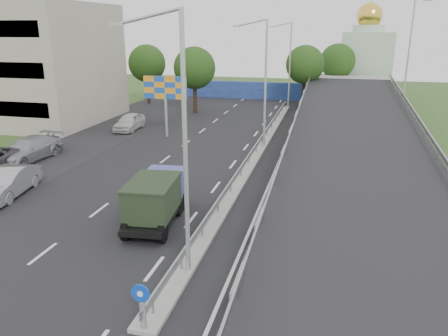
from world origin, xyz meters
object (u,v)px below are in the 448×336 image
(sign_bollard, at_px, (142,306))
(church, at_px, (366,58))
(parked_car_b, at_px, (8,182))
(lamp_post_mid, at_px, (263,78))
(lamp_post_near, at_px, (180,135))
(lamp_post_far, at_px, (288,60))
(parked_car_d, at_px, (28,149))
(parked_car_e, at_px, (129,122))
(billboard, at_px, (165,91))
(dump_truck, at_px, (157,197))

(sign_bollard, distance_m, church, 58.84)
(parked_car_b, bearing_deg, lamp_post_mid, 38.38)
(sign_bollard, bearing_deg, lamp_post_near, 88.36)
(lamp_post_near, height_order, lamp_post_mid, same)
(lamp_post_near, bearing_deg, parked_car_b, 155.83)
(parked_car_b, bearing_deg, church, 55.41)
(lamp_post_near, relative_size, church, 0.73)
(lamp_post_far, xyz_separation_m, parked_car_d, (-16.54, -27.58, -4.95))
(parked_car_e, bearing_deg, church, 49.11)
(lamp_post_near, height_order, parked_car_b, lamp_post_near)
(church, relative_size, parked_car_d, 2.34)
(church, xyz_separation_m, parked_car_d, (-26.43, -41.58, -4.45))
(lamp_post_far, bearing_deg, lamp_post_near, -90.00)
(lamp_post_mid, relative_size, church, 0.73)
(lamp_post_mid, bearing_deg, sign_bollard, -90.26)
(sign_bollard, xyz_separation_m, parked_car_b, (-12.84, 9.64, -0.21))
(billboard, xyz_separation_m, parked_car_e, (-4.58, 1.83, -3.38))
(parked_car_d, bearing_deg, parked_car_e, 80.34)
(dump_truck, bearing_deg, sign_bollard, -76.91)
(church, xyz_separation_m, billboard, (-19.00, -32.00, -1.12))
(sign_bollard, relative_size, church, 0.12)
(dump_truck, bearing_deg, billboard, 103.51)
(lamp_post_far, xyz_separation_m, parked_car_b, (-12.95, -34.19, -4.98))
(sign_bollard, distance_m, parked_car_b, 16.06)
(church, height_order, billboard, church)
(lamp_post_near, xyz_separation_m, dump_truck, (-2.94, 4.44, -4.44))
(lamp_post_mid, relative_size, dump_truck, 1.74)
(lamp_post_near, bearing_deg, church, 79.62)
(lamp_post_mid, xyz_separation_m, dump_truck, (-2.94, -15.56, -4.44))
(lamp_post_near, bearing_deg, parked_car_e, 119.89)
(sign_bollard, bearing_deg, church, 80.19)
(lamp_post_near, distance_m, billboard, 23.87)
(sign_bollard, bearing_deg, parked_car_b, 143.12)
(lamp_post_mid, xyz_separation_m, parked_car_e, (-13.69, 3.83, -5.00))
(parked_car_b, bearing_deg, lamp_post_far, 60.03)
(billboard, height_order, parked_car_d, billboard)
(lamp_post_near, bearing_deg, sign_bollard, -91.64)
(church, relative_size, dump_truck, 2.38)
(sign_bollard, height_order, parked_car_b, sign_bollard)
(dump_truck, height_order, parked_car_e, dump_truck)
(billboard, xyz_separation_m, parked_car_b, (-3.84, -16.19, -3.36))
(parked_car_e, bearing_deg, sign_bollard, -66.72)
(sign_bollard, relative_size, billboard, 0.30)
(dump_truck, bearing_deg, church, 69.65)
(lamp_post_mid, xyz_separation_m, church, (9.89, 34.00, -0.50))
(church, relative_size, parked_car_b, 2.76)
(sign_bollard, relative_size, parked_car_b, 0.33)
(dump_truck, xyz_separation_m, parked_car_b, (-10.01, 1.38, -0.55))
(lamp_post_far, relative_size, billboard, 1.83)
(dump_truck, distance_m, parked_car_d, 15.78)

